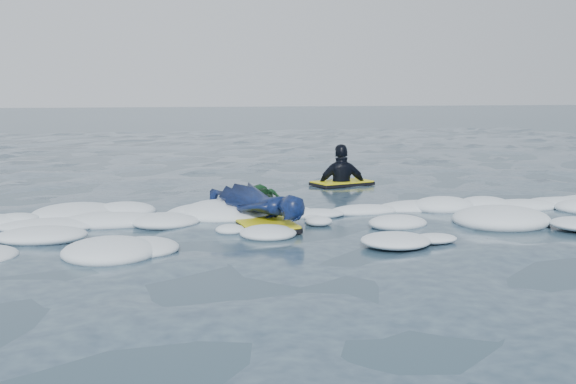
{
  "coord_description": "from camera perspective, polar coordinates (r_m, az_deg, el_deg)",
  "views": [
    {
      "loc": [
        -1.39,
        -7.74,
        1.7
      ],
      "look_at": [
        0.65,
        1.6,
        0.33
      ],
      "focal_mm": 45.0,
      "sensor_mm": 36.0,
      "label": 1
    }
  ],
  "objects": [
    {
      "name": "prone_woman_unit",
      "position": [
        9.1,
        -2.23,
        -1.05
      ],
      "size": [
        1.28,
        1.9,
        0.47
      ],
      "rotation": [
        0.0,
        0.0,
        1.68
      ],
      "color": "black",
      "rests_on": "ground"
    },
    {
      "name": "prone_child_unit",
      "position": [
        9.71,
        -2.0,
        -0.64
      ],
      "size": [
        0.63,
        1.15,
        0.41
      ],
      "rotation": [
        0.0,
        0.0,
        1.19
      ],
      "color": "black",
      "rests_on": "ground"
    },
    {
      "name": "waiting_rider_unit",
      "position": [
        12.78,
        4.28,
        0.28
      ],
      "size": [
        1.18,
        0.87,
        1.58
      ],
      "rotation": [
        0.0,
        0.0,
        0.3
      ],
      "color": "black",
      "rests_on": "ground"
    },
    {
      "name": "ground",
      "position": [
        8.05,
        -2.12,
        -4.02
      ],
      "size": [
        120.0,
        120.0,
        0.0
      ],
      "primitive_type": "plane",
      "color": "#162A36",
      "rests_on": "ground"
    },
    {
      "name": "foam_band",
      "position": [
        9.05,
        -3.28,
        -2.66
      ],
      "size": [
        12.0,
        3.1,
        0.3
      ],
      "primitive_type": null,
      "color": "white",
      "rests_on": "ground"
    }
  ]
}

